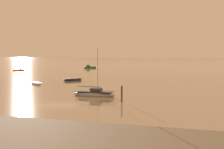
{
  "coord_description": "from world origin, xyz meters",
  "views": [
    {
      "loc": [
        16.92,
        -31.92,
        5.19
      ],
      "look_at": [
        -10.61,
        44.47,
        0.43
      ],
      "focal_mm": 57.78,
      "sensor_mm": 36.0,
      "label": 1
    }
  ],
  "objects_px": {
    "sailboat_moored_0": "(94,94)",
    "motorboat_moored_4": "(89,67)",
    "motorboat_moored_0": "(20,70)",
    "mooring_post_left": "(122,94)",
    "rowboat_moored_3": "(73,80)",
    "rowboat_moored_1": "(36,84)"
  },
  "relations": [
    {
      "from": "motorboat_moored_0",
      "to": "motorboat_moored_4",
      "type": "bearing_deg",
      "value": 81.82
    },
    {
      "from": "sailboat_moored_0",
      "to": "mooring_post_left",
      "type": "bearing_deg",
      "value": -34.54
    },
    {
      "from": "motorboat_moored_4",
      "to": "rowboat_moored_3",
      "type": "bearing_deg",
      "value": 66.26
    },
    {
      "from": "rowboat_moored_3",
      "to": "motorboat_moored_4",
      "type": "bearing_deg",
      "value": 50.55
    },
    {
      "from": "motorboat_moored_0",
      "to": "rowboat_moored_1",
      "type": "height_order",
      "value": "motorboat_moored_0"
    },
    {
      "from": "sailboat_moored_0",
      "to": "motorboat_moored_0",
      "type": "bearing_deg",
      "value": 134.65
    },
    {
      "from": "rowboat_moored_1",
      "to": "mooring_post_left",
      "type": "bearing_deg",
      "value": 176.54
    },
    {
      "from": "motorboat_moored_0",
      "to": "rowboat_moored_1",
      "type": "bearing_deg",
      "value": -38.31
    },
    {
      "from": "motorboat_moored_0",
      "to": "rowboat_moored_3",
      "type": "distance_m",
      "value": 42.19
    },
    {
      "from": "sailboat_moored_0",
      "to": "mooring_post_left",
      "type": "distance_m",
      "value": 6.0
    },
    {
      "from": "sailboat_moored_0",
      "to": "motorboat_moored_4",
      "type": "distance_m",
      "value": 83.02
    },
    {
      "from": "rowboat_moored_3",
      "to": "sailboat_moored_0",
      "type": "bearing_deg",
      "value": -118.14
    },
    {
      "from": "mooring_post_left",
      "to": "rowboat_moored_1",
      "type": "bearing_deg",
      "value": 142.1
    },
    {
      "from": "mooring_post_left",
      "to": "rowboat_moored_3",
      "type": "bearing_deg",
      "value": 125.73
    },
    {
      "from": "motorboat_moored_0",
      "to": "rowboat_moored_3",
      "type": "relative_size",
      "value": 1.07
    },
    {
      "from": "motorboat_moored_0",
      "to": "rowboat_moored_3",
      "type": "height_order",
      "value": "motorboat_moored_0"
    },
    {
      "from": "mooring_post_left",
      "to": "motorboat_moored_0",
      "type": "bearing_deg",
      "value": 132.45
    },
    {
      "from": "rowboat_moored_3",
      "to": "mooring_post_left",
      "type": "height_order",
      "value": "mooring_post_left"
    },
    {
      "from": "sailboat_moored_0",
      "to": "rowboat_moored_3",
      "type": "height_order",
      "value": "sailboat_moored_0"
    },
    {
      "from": "motorboat_moored_0",
      "to": "mooring_post_left",
      "type": "height_order",
      "value": "mooring_post_left"
    },
    {
      "from": "motorboat_moored_0",
      "to": "sailboat_moored_0",
      "type": "bearing_deg",
      "value": -33.99
    },
    {
      "from": "rowboat_moored_1",
      "to": "rowboat_moored_3",
      "type": "xyz_separation_m",
      "value": [
        2.2,
        9.39,
        0.04
      ]
    }
  ]
}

